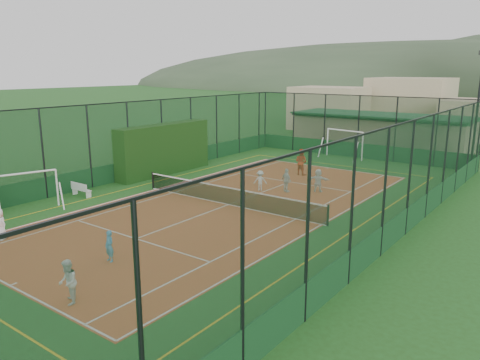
# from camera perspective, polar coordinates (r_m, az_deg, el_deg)

# --- Properties ---
(ground) EXTENTS (300.00, 300.00, 0.00)m
(ground) POSITION_cam_1_polar(r_m,az_deg,el_deg) (24.93, -1.40, -3.05)
(ground) COLOR #234E1A
(ground) RESTS_ON ground
(court_slab) EXTENTS (11.17, 23.97, 0.01)m
(court_slab) POSITION_cam_1_polar(r_m,az_deg,el_deg) (24.93, -1.40, -3.03)
(court_slab) COLOR #B04A27
(court_slab) RESTS_ON ground
(tennis_net) EXTENTS (11.67, 0.12, 1.06)m
(tennis_net) POSITION_cam_1_polar(r_m,az_deg,el_deg) (24.78, -1.41, -1.87)
(tennis_net) COLOR black
(tennis_net) RESTS_ON ground
(perimeter_fence) EXTENTS (18.12, 34.12, 5.00)m
(perimeter_fence) POSITION_cam_1_polar(r_m,az_deg,el_deg) (24.34, -1.44, 2.61)
(perimeter_fence) COLOR #11341C
(perimeter_fence) RESTS_ON ground
(floodlight_ne) EXTENTS (0.60, 0.26, 8.25)m
(floodlight_ne) POSITION_cam_1_polar(r_m,az_deg,el_deg) (36.07, 26.91, 7.31)
(floodlight_ne) COLOR black
(floodlight_ne) RESTS_ON ground
(clubhouse) EXTENTS (15.20, 7.20, 3.15)m
(clubhouse) POSITION_cam_1_polar(r_m,az_deg,el_deg) (43.75, 16.70, 5.64)
(clubhouse) COLOR tan
(clubhouse) RESTS_ON ground
(hedge_left) EXTENTS (1.17, 7.78, 3.40)m
(hedge_left) POSITION_cam_1_polar(r_m,az_deg,el_deg) (32.51, -9.22, 3.75)
(hedge_left) COLOR black
(hedge_left) RESTS_ON ground
(white_bench) EXTENTS (1.45, 0.41, 0.81)m
(white_bench) POSITION_cam_1_polar(r_m,az_deg,el_deg) (28.01, -18.77, -1.06)
(white_bench) COLOR white
(white_bench) RESTS_ON ground
(futsal_goal_near) EXTENTS (3.13, 1.74, 1.94)m
(futsal_goal_near) POSITION_cam_1_polar(r_m,az_deg,el_deg) (26.12, -24.46, -1.30)
(futsal_goal_near) COLOR white
(futsal_goal_near) RESTS_ON ground
(futsal_goal_far) EXTENTS (3.58, 1.60, 2.23)m
(futsal_goal_far) POSITION_cam_1_polar(r_m,az_deg,el_deg) (38.79, 12.60, 4.27)
(futsal_goal_far) COLOR white
(futsal_goal_far) RESTS_ON ground
(child_near_left) EXTENTS (0.74, 0.58, 1.34)m
(child_near_left) POSITION_cam_1_polar(r_m,az_deg,el_deg) (22.19, -27.23, -4.83)
(child_near_left) COLOR white
(child_near_left) RESTS_ON court_slab
(child_near_mid) EXTENTS (0.47, 0.34, 1.20)m
(child_near_mid) POSITION_cam_1_polar(r_m,az_deg,el_deg) (18.28, -15.64, -7.77)
(child_near_mid) COLOR #4590C5
(child_near_mid) RESTS_ON court_slab
(child_near_right) EXTENTS (0.87, 0.84, 1.42)m
(child_near_right) POSITION_cam_1_polar(r_m,az_deg,el_deg) (15.51, -20.26, -11.61)
(child_near_right) COLOR white
(child_near_right) RESTS_ON court_slab
(child_far_left) EXTENTS (0.90, 0.82, 1.21)m
(child_far_left) POSITION_cam_1_polar(r_m,az_deg,el_deg) (27.68, 2.48, -0.07)
(child_far_left) COLOR silver
(child_far_left) RESTS_ON court_slab
(child_far_right) EXTENTS (0.88, 0.63, 1.39)m
(child_far_right) POSITION_cam_1_polar(r_m,az_deg,el_deg) (27.44, 5.69, -0.05)
(child_far_right) COLOR silver
(child_far_right) RESTS_ON court_slab
(child_far_back) EXTENTS (1.32, 0.71, 1.36)m
(child_far_back) POSITION_cam_1_polar(r_m,az_deg,el_deg) (27.77, 9.50, -0.04)
(child_far_back) COLOR white
(child_far_back) RESTS_ON court_slab
(coach) EXTENTS (0.94, 0.77, 1.79)m
(coach) POSITION_cam_1_polar(r_m,az_deg,el_deg) (32.01, 7.45, 2.21)
(coach) COLOR #B62F13
(coach) RESTS_ON court_slab
(tennis_balls) EXTENTS (4.69, 0.60, 0.07)m
(tennis_balls) POSITION_cam_1_polar(r_m,az_deg,el_deg) (25.53, 1.07, -2.54)
(tennis_balls) COLOR #CCE033
(tennis_balls) RESTS_ON court_slab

